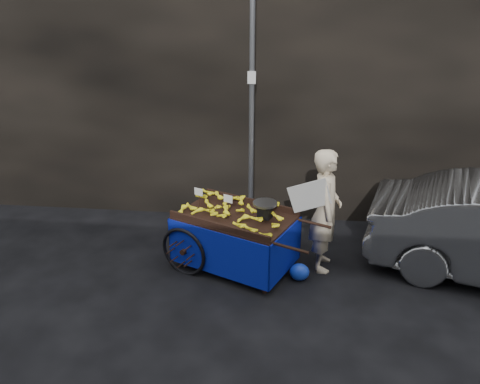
# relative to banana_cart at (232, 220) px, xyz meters

# --- Properties ---
(ground) EXTENTS (80.00, 80.00, 0.00)m
(ground) POSITION_rel_banana_cart_xyz_m (-0.16, -0.01, -0.70)
(ground) COLOR black
(ground) RESTS_ON ground
(building_wall) EXTENTS (13.50, 2.00, 5.00)m
(building_wall) POSITION_rel_banana_cart_xyz_m (0.24, 2.59, 1.80)
(building_wall) COLOR black
(building_wall) RESTS_ON ground
(street_pole) EXTENTS (0.12, 0.10, 4.00)m
(street_pole) POSITION_rel_banana_cart_xyz_m (0.14, 1.29, 1.31)
(street_pole) COLOR slate
(street_pole) RESTS_ON ground
(banana_cart) EXTENTS (2.27, 1.68, 1.13)m
(banana_cart) POSITION_rel_banana_cart_xyz_m (0.00, 0.00, 0.00)
(banana_cart) COLOR black
(banana_cart) RESTS_ON ground
(vendor) EXTENTS (0.75, 0.64, 1.71)m
(vendor) POSITION_rel_banana_cart_xyz_m (1.24, 0.11, 0.16)
(vendor) COLOR beige
(vendor) RESTS_ON ground
(plastic_bag) EXTENTS (0.26, 0.21, 0.24)m
(plastic_bag) POSITION_rel_banana_cart_xyz_m (0.93, -0.28, -0.58)
(plastic_bag) COLOR blue
(plastic_bag) RESTS_ON ground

